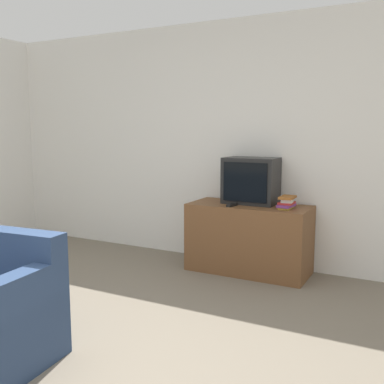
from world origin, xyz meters
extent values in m
cube|color=white|center=(0.00, 3.03, 1.30)|extent=(9.00, 0.06, 2.60)
cube|color=brown|center=(0.33, 2.71, 0.35)|extent=(1.22, 0.53, 0.70)
cube|color=black|center=(0.31, 2.81, 0.93)|extent=(0.54, 0.34, 0.47)
cube|color=black|center=(0.31, 2.64, 0.93)|extent=(0.46, 0.01, 0.39)
cube|color=navy|center=(-0.13, 0.15, 0.32)|extent=(0.22, 0.87, 0.64)
cube|color=gold|center=(0.72, 2.68, 0.71)|extent=(0.10, 0.20, 0.02)
cube|color=#7A3884|center=(0.73, 2.67, 0.73)|extent=(0.14, 0.23, 0.02)
cube|color=#B72D28|center=(0.73, 2.68, 0.75)|extent=(0.14, 0.18, 0.02)
cube|color=silver|center=(0.74, 2.67, 0.78)|extent=(0.12, 0.16, 0.03)
cube|color=#995623|center=(0.73, 2.68, 0.81)|extent=(0.13, 0.22, 0.02)
cube|color=black|center=(0.21, 2.55, 0.71)|extent=(0.07, 0.15, 0.02)
camera|label=1|loc=(1.90, -1.51, 1.46)|focal=42.00mm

